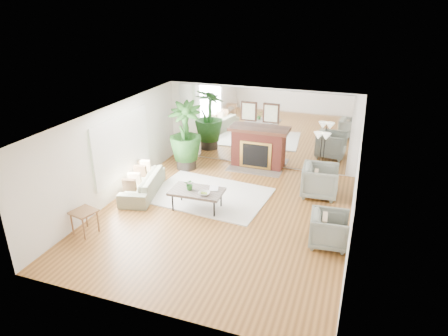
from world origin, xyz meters
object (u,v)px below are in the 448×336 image
at_px(sofa, 143,184).
at_px(armchair_back, 320,181).
at_px(coffee_table, 197,192).
at_px(potted_ficus, 185,134).
at_px(fireplace, 257,148).
at_px(floor_lamp, 322,140).
at_px(armchair_front, 329,229).
at_px(side_table, 84,215).

xyz_separation_m(sofa, armchair_back, (4.56, 1.49, 0.15)).
relative_size(coffee_table, potted_ficus, 0.63).
height_order(fireplace, floor_lamp, fireplace).
xyz_separation_m(fireplace, sofa, (-2.45, -2.84, -0.37)).
xyz_separation_m(armchair_front, side_table, (-5.25, -1.36, 0.10)).
distance_m(potted_ficus, floor_lamp, 4.07).
relative_size(armchair_back, side_table, 1.59).
bearing_deg(floor_lamp, armchair_back, -81.44).
bearing_deg(floor_lamp, potted_ficus, -173.77).
xyz_separation_m(coffee_table, armchair_back, (2.82, 1.81, -0.05)).
relative_size(coffee_table, armchair_back, 1.41).
bearing_deg(armchair_front, sofa, 75.73).
bearing_deg(fireplace, armchair_back, -32.39).
height_order(sofa, armchair_front, armchair_front).
relative_size(fireplace, floor_lamp, 1.40).
xyz_separation_m(armchair_back, side_table, (-4.76, -3.70, 0.04)).
height_order(fireplace, armchair_back, fireplace).
height_order(fireplace, armchair_front, fireplace).
height_order(armchair_front, floor_lamp, floor_lamp).
bearing_deg(sofa, fireplace, 126.41).
relative_size(side_table, floor_lamp, 0.41).
bearing_deg(potted_ficus, side_table, -97.72).
relative_size(sofa, armchair_back, 2.05).
distance_m(armchair_front, floor_lamp, 3.49).
bearing_deg(coffee_table, floor_lamp, 46.36).
xyz_separation_m(coffee_table, potted_ficus, (-1.37, 2.36, 0.65)).
distance_m(fireplace, armchair_front, 4.51).
height_order(sofa, potted_ficus, potted_ficus).
distance_m(armchair_back, side_table, 6.03).
height_order(armchair_back, floor_lamp, floor_lamp).
bearing_deg(coffee_table, armchair_back, 32.75).
xyz_separation_m(armchair_back, armchair_front, (0.49, -2.33, -0.06)).
bearing_deg(armchair_back, coffee_table, 119.39).
distance_m(fireplace, potted_ficus, 2.27).
distance_m(fireplace, side_table, 5.70).
xyz_separation_m(fireplace, armchair_back, (2.11, -1.34, -0.23)).
bearing_deg(side_table, fireplace, 62.26).
bearing_deg(potted_ficus, coffee_table, -59.86).
relative_size(sofa, armchair_front, 2.38).
relative_size(armchair_back, floor_lamp, 0.65).
xyz_separation_m(sofa, side_table, (-0.20, -2.20, 0.19)).
distance_m(side_table, potted_ficus, 4.33).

